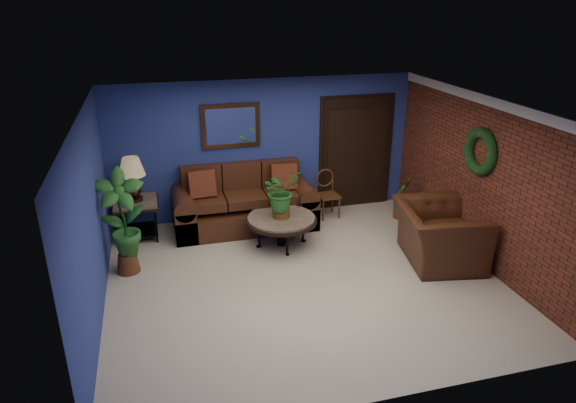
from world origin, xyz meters
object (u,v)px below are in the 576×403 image
object	(u,v)px
table_lamp	(132,174)
side_chair	(327,190)
armchair	(439,234)
end_table	(136,209)
sofa	(244,206)
coffee_table	(281,220)

from	to	relation	value
table_lamp	side_chair	size ratio (longest dim) A/B	0.81
table_lamp	armchair	distance (m)	4.94
end_table	sofa	bearing A→B (deg)	1.33
sofa	armchair	size ratio (longest dim) A/B	1.81
sofa	coffee_table	size ratio (longest dim) A/B	2.11
coffee_table	end_table	xyz separation A→B (m)	(-2.26, 0.90, 0.07)
table_lamp	armchair	size ratio (longest dim) A/B	0.53
armchair	side_chair	bearing A→B (deg)	37.71
side_chair	sofa	bearing A→B (deg)	176.59
end_table	side_chair	bearing A→B (deg)	1.10
armchair	sofa	bearing A→B (deg)	62.23
table_lamp	sofa	bearing A→B (deg)	1.33
side_chair	armchair	xyz separation A→B (m)	(1.08, -2.09, -0.06)
end_table	armchair	distance (m)	4.89
coffee_table	side_chair	xyz separation A→B (m)	(1.11, 0.96, 0.05)
side_chair	armchair	distance (m)	2.35
table_lamp	armchair	xyz separation A→B (m)	(4.45, -2.03, -0.69)
table_lamp	armchair	bearing A→B (deg)	-24.48
side_chair	end_table	bearing A→B (deg)	176.87
coffee_table	table_lamp	distance (m)	2.53
side_chair	armchair	world-z (taller)	armchair
coffee_table	side_chair	distance (m)	1.47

